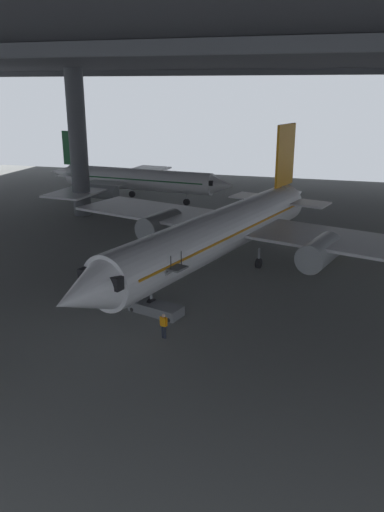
# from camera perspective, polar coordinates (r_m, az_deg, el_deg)

# --- Properties ---
(ground_plane) EXTENTS (110.00, 110.00, 0.00)m
(ground_plane) POSITION_cam_1_polar(r_m,az_deg,el_deg) (39.30, -1.41, -4.06)
(ground_plane) COLOR slate
(hangar_structure) EXTENTS (121.00, 99.00, 18.28)m
(hangar_structure) POSITION_cam_1_polar(r_m,az_deg,el_deg) (49.74, 3.39, 21.36)
(hangar_structure) COLOR #4C4F54
(hangar_structure) RESTS_ON ground_plane
(airplane_main) EXTENTS (35.71, 36.14, 11.52)m
(airplane_main) POSITION_cam_1_polar(r_m,az_deg,el_deg) (43.06, 3.41, 2.79)
(airplane_main) COLOR white
(airplane_main) RESTS_ON ground_plane
(boarding_stairs) EXTENTS (4.43, 2.55, 4.67)m
(boarding_stairs) POSITION_cam_1_polar(r_m,az_deg,el_deg) (35.57, -3.97, -5.31)
(boarding_stairs) COLOR slate
(boarding_stairs) RESTS_ON ground_plane
(crew_worker_by_stairs) EXTENTS (0.54, 0.28, 1.64)m
(crew_worker_by_stairs) POSITION_cam_1_polar(r_m,az_deg,el_deg) (32.09, -3.18, -7.63)
(crew_worker_by_stairs) COLOR #232838
(crew_worker_by_stairs) RESTS_ON ground_plane
(airplane_distant) EXTENTS (28.10, 27.23, 9.16)m
(airplane_distant) POSITION_cam_1_polar(r_m,az_deg,el_deg) (71.03, -6.49, 8.52)
(airplane_distant) COLOR white
(airplane_distant) RESTS_ON ground_plane
(baggage_tug) EXTENTS (2.10, 2.51, 0.90)m
(baggage_tug) POSITION_cam_1_polar(r_m,az_deg,el_deg) (49.25, 14.46, 0.68)
(baggage_tug) COLOR yellow
(baggage_tug) RESTS_ON ground_plane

